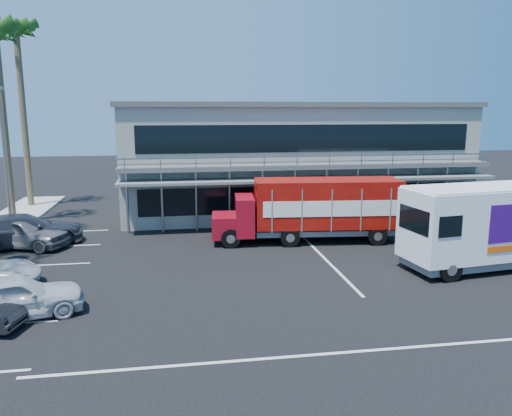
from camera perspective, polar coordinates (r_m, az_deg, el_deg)
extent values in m
plane|color=black|center=(20.43, 4.88, -8.46)|extent=(120.00, 120.00, 0.00)
cube|color=gray|center=(34.70, 3.85, 5.60)|extent=(22.00, 10.00, 7.00)
cube|color=#515454|center=(34.54, 3.93, 11.64)|extent=(22.40, 10.40, 0.30)
cube|color=#515454|center=(29.29, 6.30, 4.73)|extent=(22.00, 1.20, 0.25)
cube|color=gray|center=(28.71, 6.61, 5.60)|extent=(22.00, 0.08, 0.90)
cube|color=slate|center=(29.09, 6.42, 3.29)|extent=(22.00, 1.80, 0.15)
cube|color=black|center=(30.13, 5.93, 1.07)|extent=(20.00, 0.06, 1.60)
cube|color=black|center=(29.71, 6.07, 7.92)|extent=(20.00, 0.06, 1.60)
cylinder|color=brown|center=(33.23, -26.80, 7.66)|extent=(0.44, 0.44, 11.00)
cylinder|color=brown|center=(38.60, -24.98, 8.88)|extent=(0.44, 0.44, 12.00)
sphere|color=#1C5017|center=(38.96, -25.77, 18.00)|extent=(1.10, 1.10, 1.10)
cylinder|color=gray|center=(31.27, -26.77, 4.75)|extent=(0.14, 0.14, 8.00)
cube|color=maroon|center=(26.03, -3.58, -1.98)|extent=(1.50, 2.22, 1.13)
cube|color=maroon|center=(25.94, -1.31, -0.83)|extent=(1.15, 2.42, 1.97)
cube|color=black|center=(25.83, -1.32, 0.39)|extent=(0.22, 1.99, 0.66)
cube|color=#981509|center=(26.37, 8.11, 0.61)|extent=(7.70, 3.01, 2.44)
cube|color=slate|center=(26.67, 8.03, -2.47)|extent=(7.67, 2.66, 0.28)
cube|color=white|center=(25.25, 8.66, -0.09)|extent=(6.89, 0.64, 0.80)
cube|color=white|center=(27.53, 7.60, 0.87)|extent=(6.89, 0.64, 0.80)
cylinder|color=black|center=(25.13, -2.91, -3.50)|extent=(1.00, 0.37, 0.98)
cylinder|color=black|center=(27.14, -2.99, -2.40)|extent=(1.00, 0.37, 0.98)
cylinder|color=black|center=(25.36, 3.92, -3.38)|extent=(1.00, 0.37, 0.98)
cylinder|color=black|center=(27.35, 3.33, -2.30)|extent=(1.00, 0.37, 0.98)
cylinder|color=black|center=(26.35, 13.70, -3.12)|extent=(1.00, 0.37, 0.98)
cylinder|color=black|center=(28.27, 12.44, -2.10)|extent=(1.00, 0.37, 0.98)
cube|color=white|center=(23.87, 24.98, -1.42)|extent=(7.72, 3.51, 2.98)
cube|color=slate|center=(24.26, 24.66, -5.23)|extent=(7.40, 3.21, 0.37)
cube|color=black|center=(21.55, 17.63, -1.29)|extent=(0.33, 2.09, 1.01)
cube|color=white|center=(23.62, 25.28, 2.19)|extent=(7.57, 3.44, 0.09)
cube|color=#3C0C6E|center=(25.34, 24.55, -0.22)|extent=(3.81, 0.53, 1.60)
cylinder|color=black|center=(21.75, 21.30, -6.56)|extent=(1.05, 0.41, 1.02)
cylinder|color=black|center=(23.48, 17.94, -5.05)|extent=(1.05, 0.41, 1.02)
cylinder|color=black|center=(26.51, 26.74, -3.88)|extent=(1.05, 0.41, 1.02)
imported|color=silver|center=(18.57, -25.99, -9.16)|extent=(4.78, 3.14, 1.51)
imported|color=#282A35|center=(28.05, -24.95, -2.31)|extent=(6.09, 4.05, 1.64)
imported|color=slate|center=(27.68, -25.17, -2.55)|extent=(5.01, 3.35, 1.58)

